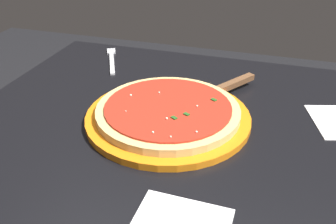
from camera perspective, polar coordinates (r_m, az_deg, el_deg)
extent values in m
cube|color=black|center=(1.37, -10.77, -6.84)|extent=(0.06, 0.06, 0.75)
cube|color=black|center=(0.76, 2.74, -3.54)|extent=(0.95, 0.80, 0.03)
cylinder|color=orange|center=(0.78, 0.00, -0.81)|extent=(0.34, 0.34, 0.01)
cylinder|color=#DBB26B|center=(0.77, 0.00, 0.16)|extent=(0.30, 0.30, 0.02)
cylinder|color=red|center=(0.77, 0.00, 0.81)|extent=(0.26, 0.26, 0.00)
sphere|color=#EFEACC|center=(0.82, -1.35, 2.99)|extent=(0.00, 0.00, 0.00)
sphere|color=#EFEACC|center=(0.67, 0.40, -3.79)|extent=(0.00, 0.00, 0.00)
sphere|color=#EFEACC|center=(0.72, -0.20, -0.98)|extent=(0.00, 0.00, 0.00)
sphere|color=#EFEACC|center=(0.68, -2.31, -3.11)|extent=(0.00, 0.00, 0.00)
sphere|color=#EFEACC|center=(0.75, -6.44, 0.14)|extent=(0.00, 0.00, 0.00)
sphere|color=#EFEACC|center=(0.81, -5.70, 2.57)|extent=(0.00, 0.00, 0.00)
sphere|color=#EFEACC|center=(0.76, 4.46, 0.91)|extent=(0.00, 0.00, 0.00)
sphere|color=#EFEACC|center=(0.68, 4.36, -3.03)|extent=(0.00, 0.00, 0.00)
cube|color=#23561E|center=(0.72, 0.94, -0.87)|extent=(0.01, 0.01, 0.00)
cube|color=#23561E|center=(0.79, 6.99, 1.88)|extent=(0.01, 0.01, 0.00)
cube|color=#23561E|center=(0.74, 2.82, -0.29)|extent=(0.01, 0.01, 0.00)
cube|color=silver|center=(0.83, 4.97, 1.87)|extent=(0.11, 0.11, 0.00)
cube|color=brown|center=(0.90, 10.01, 4.29)|extent=(0.09, 0.12, 0.01)
cube|color=silver|center=(1.06, -8.53, 7.37)|extent=(0.08, 0.14, 0.00)
cube|color=silver|center=(1.15, -8.64, 9.15)|extent=(0.04, 0.04, 0.00)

